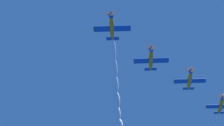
{
  "coord_description": "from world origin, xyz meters",
  "views": [
    {
      "loc": [
        31.8,
        18.97,
        1.87
      ],
      "look_at": [
        -4.92,
        -9.68,
        65.64
      ],
      "focal_mm": 43.79,
      "sensor_mm": 36.0,
      "label": 1
    }
  ],
  "objects_px": {
    "airplane_lead": "(112,27)",
    "airplane_outer_left": "(221,105)",
    "airplane_right_wingman": "(190,79)",
    "airplane_left_wingman": "(151,59)"
  },
  "relations": [
    {
      "from": "airplane_lead",
      "to": "airplane_right_wingman",
      "type": "bearing_deg",
      "value": 166.47
    },
    {
      "from": "airplane_right_wingman",
      "to": "airplane_outer_left",
      "type": "distance_m",
      "value": 15.94
    },
    {
      "from": "airplane_lead",
      "to": "airplane_right_wingman",
      "type": "relative_size",
      "value": 1.0
    },
    {
      "from": "airplane_right_wingman",
      "to": "airplane_lead",
      "type": "bearing_deg",
      "value": -13.53
    },
    {
      "from": "airplane_left_wingman",
      "to": "airplane_right_wingman",
      "type": "height_order",
      "value": "airplane_right_wingman"
    },
    {
      "from": "airplane_left_wingman",
      "to": "airplane_outer_left",
      "type": "xyz_separation_m",
      "value": [
        -31.32,
        7.38,
        2.16
      ]
    },
    {
      "from": "airplane_lead",
      "to": "airplane_outer_left",
      "type": "distance_m",
      "value": 46.68
    },
    {
      "from": "airplane_lead",
      "to": "airplane_outer_left",
      "type": "relative_size",
      "value": 1.0
    },
    {
      "from": "airplane_lead",
      "to": "airplane_left_wingman",
      "type": "bearing_deg",
      "value": 168.88
    },
    {
      "from": "airplane_lead",
      "to": "airplane_right_wingman",
      "type": "distance_m",
      "value": 30.78
    }
  ]
}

